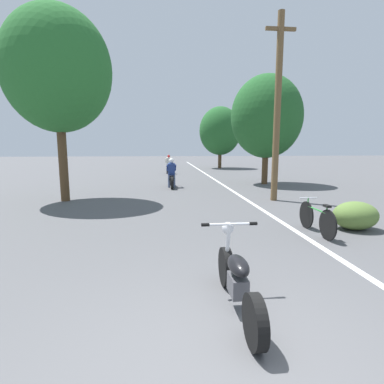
{
  "coord_description": "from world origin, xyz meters",
  "views": [
    {
      "loc": [
        -0.66,
        -2.47,
        2.04
      ],
      "look_at": [
        0.08,
        4.95,
        0.9
      ],
      "focal_mm": 28.0,
      "sensor_mm": 36.0,
      "label": 1
    }
  ],
  "objects_px": {
    "roadside_tree_right_near": "(267,117)",
    "bicycle_parked": "(316,219)",
    "roadside_tree_right_far": "(220,131)",
    "motorcycle_rider_lead": "(172,176)",
    "motorcycle_rider_far": "(169,167)",
    "motorcycle_foreground": "(237,279)",
    "utility_pole": "(277,107)",
    "roadside_tree_left": "(57,70)"
  },
  "relations": [
    {
      "from": "motorcycle_rider_lead",
      "to": "roadside_tree_left",
      "type": "bearing_deg",
      "value": -140.86
    },
    {
      "from": "utility_pole",
      "to": "roadside_tree_right_near",
      "type": "relative_size",
      "value": 1.17
    },
    {
      "from": "motorcycle_rider_lead",
      "to": "bicycle_parked",
      "type": "bearing_deg",
      "value": -69.57
    },
    {
      "from": "motorcycle_rider_lead",
      "to": "motorcycle_rider_far",
      "type": "relative_size",
      "value": 0.97
    },
    {
      "from": "utility_pole",
      "to": "bicycle_parked",
      "type": "xyz_separation_m",
      "value": [
        -0.64,
        -4.39,
        -3.09
      ]
    },
    {
      "from": "roadside_tree_left",
      "to": "motorcycle_rider_lead",
      "type": "height_order",
      "value": "roadside_tree_left"
    },
    {
      "from": "motorcycle_foreground",
      "to": "motorcycle_rider_far",
      "type": "xyz_separation_m",
      "value": [
        -0.44,
        18.92,
        0.13
      ]
    },
    {
      "from": "motorcycle_rider_far",
      "to": "bicycle_parked",
      "type": "height_order",
      "value": "motorcycle_rider_far"
    },
    {
      "from": "utility_pole",
      "to": "motorcycle_rider_lead",
      "type": "distance_m",
      "value": 6.23
    },
    {
      "from": "motorcycle_foreground",
      "to": "motorcycle_rider_lead",
      "type": "height_order",
      "value": "motorcycle_rider_lead"
    },
    {
      "from": "utility_pole",
      "to": "roadside_tree_right_near",
      "type": "bearing_deg",
      "value": 74.85
    },
    {
      "from": "bicycle_parked",
      "to": "motorcycle_rider_far",
      "type": "bearing_deg",
      "value": 101.07
    },
    {
      "from": "roadside_tree_right_near",
      "to": "bicycle_parked",
      "type": "bearing_deg",
      "value": -101.94
    },
    {
      "from": "roadside_tree_right_near",
      "to": "motorcycle_rider_far",
      "type": "xyz_separation_m",
      "value": [
        -5.06,
        6.6,
        -3.06
      ]
    },
    {
      "from": "roadside_tree_right_near",
      "to": "roadside_tree_right_far",
      "type": "xyz_separation_m",
      "value": [
        -0.18,
        11.99,
        -0.15
      ]
    },
    {
      "from": "roadside_tree_right_far",
      "to": "motorcycle_rider_lead",
      "type": "bearing_deg",
      "value": -110.93
    },
    {
      "from": "roadside_tree_right_far",
      "to": "motorcycle_foreground",
      "type": "height_order",
      "value": "roadside_tree_right_far"
    },
    {
      "from": "motorcycle_rider_far",
      "to": "bicycle_parked",
      "type": "bearing_deg",
      "value": -78.93
    },
    {
      "from": "roadside_tree_right_far",
      "to": "motorcycle_rider_lead",
      "type": "xyz_separation_m",
      "value": [
        -4.92,
        -12.85,
        -2.88
      ]
    },
    {
      "from": "utility_pole",
      "to": "roadside_tree_right_far",
      "type": "bearing_deg",
      "value": 86.11
    },
    {
      "from": "roadside_tree_left",
      "to": "motorcycle_foreground",
      "type": "height_order",
      "value": "roadside_tree_left"
    },
    {
      "from": "roadside_tree_left",
      "to": "motorcycle_rider_far",
      "type": "relative_size",
      "value": 3.35
    },
    {
      "from": "motorcycle_foreground",
      "to": "roadside_tree_left",
      "type": "bearing_deg",
      "value": 119.48
    },
    {
      "from": "roadside_tree_right_far",
      "to": "roadside_tree_left",
      "type": "xyz_separation_m",
      "value": [
        -9.03,
        -16.2,
        1.27
      ]
    },
    {
      "from": "motorcycle_foreground",
      "to": "motorcycle_rider_lead",
      "type": "bearing_deg",
      "value": 92.32
    },
    {
      "from": "motorcycle_foreground",
      "to": "utility_pole",
      "type": "bearing_deg",
      "value": 66.03
    },
    {
      "from": "motorcycle_foreground",
      "to": "motorcycle_rider_lead",
      "type": "distance_m",
      "value": 11.47
    },
    {
      "from": "motorcycle_rider_lead",
      "to": "bicycle_parked",
      "type": "height_order",
      "value": "motorcycle_rider_lead"
    },
    {
      "from": "roadside_tree_left",
      "to": "motorcycle_rider_lead",
      "type": "relative_size",
      "value": 3.47
    },
    {
      "from": "roadside_tree_right_far",
      "to": "bicycle_parked",
      "type": "relative_size",
      "value": 3.39
    },
    {
      "from": "roadside_tree_right_far",
      "to": "motorcycle_rider_far",
      "type": "relative_size",
      "value": 2.74
    },
    {
      "from": "roadside_tree_left",
      "to": "motorcycle_rider_far",
      "type": "height_order",
      "value": "roadside_tree_left"
    },
    {
      "from": "roadside_tree_right_near",
      "to": "motorcycle_rider_far",
      "type": "bearing_deg",
      "value": 127.51
    },
    {
      "from": "utility_pole",
      "to": "bicycle_parked",
      "type": "relative_size",
      "value": 4.03
    },
    {
      "from": "bicycle_parked",
      "to": "utility_pole",
      "type": "bearing_deg",
      "value": 81.73
    },
    {
      "from": "roadside_tree_left",
      "to": "bicycle_parked",
      "type": "bearing_deg",
      "value": -34.89
    },
    {
      "from": "roadside_tree_right_far",
      "to": "motorcycle_rider_lead",
      "type": "relative_size",
      "value": 2.83
    },
    {
      "from": "roadside_tree_right_near",
      "to": "motorcycle_rider_lead",
      "type": "xyz_separation_m",
      "value": [
        -5.09,
        -0.86,
        -3.03
      ]
    },
    {
      "from": "roadside_tree_left",
      "to": "roadside_tree_right_far",
      "type": "bearing_deg",
      "value": 60.87
    },
    {
      "from": "utility_pole",
      "to": "roadside_tree_right_far",
      "type": "relative_size",
      "value": 1.19
    },
    {
      "from": "utility_pole",
      "to": "bicycle_parked",
      "type": "bearing_deg",
      "value": -98.27
    },
    {
      "from": "motorcycle_rider_far",
      "to": "motorcycle_rider_lead",
      "type": "bearing_deg",
      "value": -90.21
    }
  ]
}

